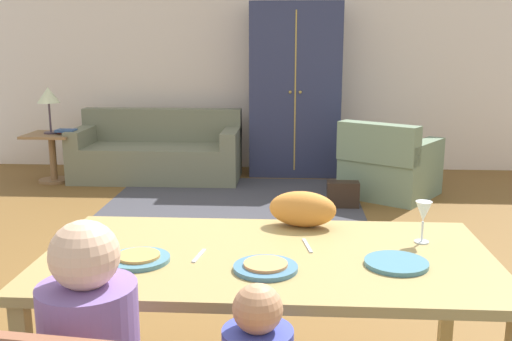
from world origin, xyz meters
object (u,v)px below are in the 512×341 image
Objects in this scene: plate_near_woman at (396,263)px; table_lamp at (48,97)px; armchair at (389,167)px; book_upper at (66,131)px; plate_near_man at (139,259)px; plate_near_child at (266,268)px; wine_glass at (423,213)px; couch at (158,154)px; cat at (303,209)px; side_table at (52,150)px; armoire at (295,90)px; dining_table at (267,269)px; book_lower at (69,132)px; handbag at (343,194)px.

plate_near_woman is 0.46× the size of table_lamp.
book_upper is at bearing 173.67° from armchair.
plate_near_child is (0.51, -0.06, 0.00)m from plate_near_man.
couch is (-2.19, 4.40, -0.59)m from wine_glass.
cat reaches higher than plate_near_child.
plate_near_child is 5.28m from side_table.
armoire is (-0.38, 5.05, 0.28)m from plate_near_woman.
armchair is (1.14, 3.87, -0.37)m from dining_table.
wine_glass is 0.09× the size of armoire.
wine_glass reaches higher than dining_table.
book_lower is at bearing 119.05° from plate_near_child.
cat is 0.15× the size of armoire.
dining_table is 8.45× the size of book_upper.
plate_near_child is 0.78× the size of handbag.
wine_glass is 0.85× the size of book_upper.
plate_near_child is at bearing -60.95° from book_lower.
armchair reaches higher than plate_near_woman.
cat is 0.27× the size of armchair.
armchair is at bearing -14.81° from couch.
armoire is 9.55× the size of book_lower.
book_upper reaches higher than handbag.
book_upper reaches higher than book_lower.
plate_near_woman is at bearing -91.73° from handbag.
side_table is at bearing 164.94° from handbag.
couch is 1.67× the size of armchair.
couch is 1.85m from armoire.
side_table is (-2.73, 4.50, -0.39)m from plate_near_child.
plate_near_man is 1.02m from plate_near_woman.
book_upper is 0.69× the size of handbag.
plate_near_child is at bearing -60.44° from book_upper.
dining_table is 0.44m from cat.
couch is (-1.52, 4.76, -0.47)m from plate_near_child.
wine_glass is 0.34× the size of table_lamp.
plate_near_man is 5.12m from armoire.
plate_near_woman reaches higher than side_table.
armchair is at bearing -46.97° from armoire.
plate_near_man is at bearing -65.80° from book_lower.
book_upper is at bearing 124.77° from plate_near_woman.
cat is 4.90m from side_table.
armchair is at bearing 74.33° from plate_near_child.
plate_near_man is 0.21× the size of armchair.
plate_near_child is at bearing -99.73° from handbag.
couch reaches higher than side_table.
plate_near_child is at bearing -91.46° from armoire.
book_lower is (-3.04, 4.48, -0.18)m from plate_near_woman.
wine_glass reaches higher than couch.
armoire is at bearing 94.30° from plate_near_woman.
table_lamp is at bearing -162.91° from book_lower.
armoire reaches higher than side_table.
couch is 3.67× the size of table_lamp.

